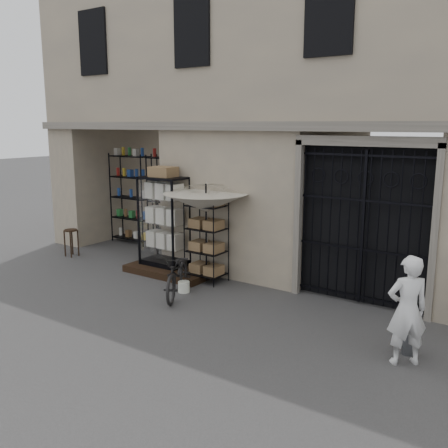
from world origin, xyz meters
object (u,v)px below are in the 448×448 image
Objects in this scene: steel_bollard at (409,324)px; wooden_stool at (71,242)px; white_bucket at (184,287)px; display_cabinet at (164,226)px; wire_rack at (206,242)px; bicycle at (178,295)px; shopkeeper at (403,363)px; market_umbrella at (206,197)px.

wooden_stool is at bearing 174.49° from steel_bollard.
wooden_stool is at bearing 172.45° from white_bucket.
display_cabinet is 2.36× the size of steel_bollard.
wire_rack is 1.02× the size of bicycle.
display_cabinet is at bearing 144.86° from white_bucket.
wooden_stool is 0.44× the size of shopkeeper.
display_cabinet is 5.84m from steel_bollard.
shopkeeper is (4.44, -0.59, -0.11)m from white_bucket.
shopkeeper is (0.03, -0.31, -0.46)m from steel_bollard.
white_bucket is at bearing -40.01° from display_cabinet.
steel_bollard is at bearing -3.60° from white_bucket.
display_cabinet reaches higher than steel_bollard.
wire_rack is 1.12m from white_bucket.
market_umbrella is at bearing 166.15° from steel_bollard.
market_umbrella is 2.07m from bicycle.
shopkeeper is (8.52, -1.13, -0.36)m from wooden_stool.
steel_bollard is (4.45, -1.10, -1.34)m from market_umbrella.
wire_rack is 4.80m from shopkeeper.
market_umbrella reaches higher than wooden_stool.
market_umbrella is 5.04m from shopkeeper.
wooden_stool is at bearing 142.56° from bicycle.
white_bucket is 0.25× the size of steel_bollard.
shopkeeper is (5.72, -1.49, -1.05)m from display_cabinet.
wire_rack is 2.52× the size of wooden_stool.
market_umbrella is at bearing -8.59° from display_cabinet.
steel_bollard is at bearing -122.99° from shopkeeper.
display_cabinet reaches higher than bicycle.
display_cabinet is at bearing -53.24° from shopkeeper.
wire_rack is 0.69× the size of market_umbrella.
bicycle is at bearing -84.06° from white_bucket.
shopkeeper is at bearing -32.37° from bicycle.
white_bucket is at bearing -46.20° from shopkeeper.
steel_bollard is at bearing -11.59° from wire_rack.
bicycle is (0.02, -0.20, -0.11)m from white_bucket.
display_cabinet is at bearing 176.28° from market_umbrella.
wooden_stool is (-4.11, 0.74, 0.36)m from bicycle.
market_umbrella is at bearing 66.51° from bicycle.
bicycle is 1.84× the size of steel_bollard.
steel_bollard reaches higher than white_bucket.
bicycle is at bearing -86.23° from market_umbrella.
wooden_stool is 8.53m from steel_bollard.
display_cabinet is 1.28× the size of bicycle.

